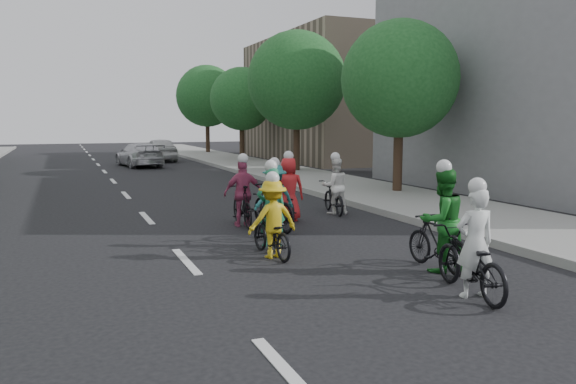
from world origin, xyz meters
TOP-DOWN VIEW (x-y plane):
  - ground at (0.00, 0.00)m, footprint 120.00×120.00m
  - sidewalk_right at (8.00, 10.00)m, footprint 4.00×80.00m
  - curb_right at (6.05, 10.00)m, footprint 0.18×80.00m
  - bldg_se at (16.00, 24.00)m, footprint 10.00×14.00m
  - tree_r_0 at (8.80, 6.60)m, footprint 4.00×4.00m
  - tree_r_1 at (8.80, 15.60)m, footprint 4.80×4.80m
  - tree_r_2 at (8.80, 24.60)m, footprint 4.00×4.00m
  - tree_r_3 at (8.80, 33.60)m, footprint 4.80×4.80m
  - cyclist_0 at (3.44, -3.57)m, footprint 0.96×1.96m
  - cyclist_1 at (3.89, -2.25)m, footprint 0.88×1.62m
  - cyclist_2 at (1.57, -0.26)m, footprint 0.99×1.65m
  - cyclist_3 at (2.03, 2.98)m, footprint 0.97×1.71m
  - cyclist_4 at (3.33, 3.27)m, footprint 0.89×1.65m
  - cyclist_5 at (1.89, 0.69)m, footprint 0.74×1.90m
  - cyclist_6 at (4.92, 3.79)m, footprint 0.87×1.77m
  - cyclist_7 at (2.53, 2.18)m, footprint 1.09×1.95m
  - follow_car_lead at (2.10, 22.66)m, footprint 2.48×4.81m
  - follow_car_trail at (3.93, 26.68)m, footprint 1.83×4.44m

SIDE VIEW (x-z plane):
  - ground at x=0.00m, z-range 0.00..0.00m
  - sidewalk_right at x=8.00m, z-range 0.00..0.15m
  - curb_right at x=6.05m, z-range 0.00..0.18m
  - cyclist_0 at x=3.44m, z-range -0.30..1.45m
  - cyclist_2 at x=1.57m, z-range -0.22..1.40m
  - cyclist_6 at x=4.92m, z-range -0.25..1.45m
  - cyclist_4 at x=3.33m, z-range -0.27..1.53m
  - cyclist_5 at x=1.89m, z-range -0.25..1.52m
  - cyclist_3 at x=2.03m, z-range -0.24..1.54m
  - follow_car_lead at x=2.10m, z-range 0.00..1.34m
  - cyclist_7 at x=2.53m, z-range -0.19..1.53m
  - cyclist_1 at x=3.89m, z-range -0.23..1.68m
  - follow_car_trail at x=3.93m, z-range 0.00..1.50m
  - tree_r_0 at x=8.80m, z-range 0.98..6.95m
  - tree_r_2 at x=8.80m, z-range 0.98..6.95m
  - bldg_se at x=16.00m, z-range 0.00..8.00m
  - tree_r_1 at x=8.80m, z-range 1.05..7.98m
  - tree_r_3 at x=8.80m, z-range 1.05..7.98m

